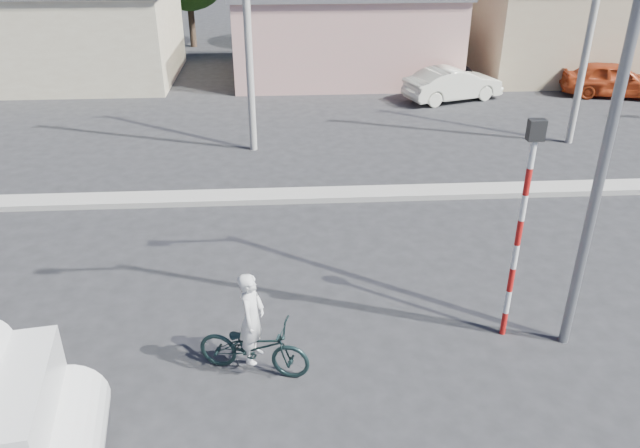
{
  "coord_description": "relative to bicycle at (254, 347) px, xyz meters",
  "views": [
    {
      "loc": [
        -0.99,
        -8.12,
        7.57
      ],
      "look_at": [
        -0.24,
        3.87,
        1.3
      ],
      "focal_mm": 35.0,
      "sensor_mm": 36.0,
      "label": 1
    }
  ],
  "objects": [
    {
      "name": "ground_plane",
      "position": [
        1.62,
        -0.71,
        -0.54
      ],
      "size": [
        120.0,
        120.0,
        0.0
      ],
      "primitive_type": "plane",
      "color": "#252527",
      "rests_on": "ground"
    },
    {
      "name": "median",
      "position": [
        1.62,
        7.29,
        -0.46
      ],
      "size": [
        40.0,
        0.8,
        0.16
      ],
      "primitive_type": "cube",
      "color": "#99968E",
      "rests_on": "ground"
    },
    {
      "name": "bicycle",
      "position": [
        0.0,
        0.0,
        0.0
      ],
      "size": [
        2.16,
        1.27,
        1.07
      ],
      "primitive_type": "imported",
      "rotation": [
        0.0,
        0.0,
        1.28
      ],
      "color": "#172A2A",
      "rests_on": "ground"
    },
    {
      "name": "cyclist",
      "position": [
        0.0,
        0.0,
        0.33
      ],
      "size": [
        0.58,
        0.73,
        1.74
      ],
      "primitive_type": "imported",
      "rotation": [
        0.0,
        0.0,
        1.28
      ],
      "color": "silver",
      "rests_on": "ground"
    },
    {
      "name": "car_cream",
      "position": [
        7.81,
        16.68,
        0.15
      ],
      "size": [
        4.4,
        2.73,
        1.37
      ],
      "primitive_type": "imported",
      "rotation": [
        0.0,
        0.0,
        1.9
      ],
      "color": "white",
      "rests_on": "ground"
    },
    {
      "name": "car_red",
      "position": [
        14.85,
        16.88,
        0.19
      ],
      "size": [
        4.53,
        2.64,
        1.45
      ],
      "primitive_type": "imported",
      "rotation": [
        0.0,
        0.0,
        1.34
      ],
      "color": "#AA3815",
      "rests_on": "ground"
    },
    {
      "name": "traffic_pole",
      "position": [
        4.82,
        0.79,
        2.06
      ],
      "size": [
        0.28,
        0.18,
        4.36
      ],
      "color": "red",
      "rests_on": "ground"
    },
    {
      "name": "streetlight",
      "position": [
        5.75,
        0.49,
        4.42
      ],
      "size": [
        2.34,
        0.22,
        9.0
      ],
      "color": "slate",
      "rests_on": "ground"
    },
    {
      "name": "building_row",
      "position": [
        2.71,
        21.29,
        1.6
      ],
      "size": [
        37.8,
        7.3,
        4.44
      ],
      "color": "#BCAD8E",
      "rests_on": "ground"
    },
    {
      "name": "utility_poles",
      "position": [
        4.87,
        11.29,
        3.53
      ],
      "size": [
        35.4,
        0.24,
        8.0
      ],
      "color": "#99968E",
      "rests_on": "ground"
    }
  ]
}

